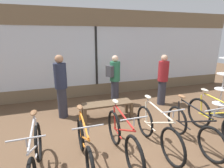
{
  "coord_description": "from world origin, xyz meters",
  "views": [
    {
      "loc": [
        -1.49,
        -3.08,
        2.28
      ],
      "look_at": [
        0.0,
        1.45,
        0.95
      ],
      "focal_mm": 28.0,
      "sensor_mm": 36.0,
      "label": 1
    }
  ],
  "objects_px": {
    "bicycle_center_right": "(156,131)",
    "customer_by_window": "(61,84)",
    "bicycle_far_left": "(35,158)",
    "customer_near_rack": "(163,78)",
    "customer_mid_floor": "(115,78)",
    "bicycle_center_left": "(123,139)",
    "accessory_rack": "(222,91)",
    "display_bench": "(107,106)",
    "bicycle_right": "(192,129)",
    "bicycle_left": "(85,147)",
    "bicycle_far_right": "(216,121)"
  },
  "relations": [
    {
      "from": "bicycle_far_right",
      "to": "customer_near_rack",
      "type": "xyz_separation_m",
      "value": [
        -0.02,
        2.14,
        0.5
      ]
    },
    {
      "from": "bicycle_center_left",
      "to": "accessory_rack",
      "type": "distance_m",
      "value": 3.52
    },
    {
      "from": "bicycle_far_right",
      "to": "customer_mid_floor",
      "type": "distance_m",
      "value": 3.13
    },
    {
      "from": "bicycle_far_right",
      "to": "bicycle_center_left",
      "type": "bearing_deg",
      "value": -179.98
    },
    {
      "from": "bicycle_center_right",
      "to": "customer_by_window",
      "type": "height_order",
      "value": "customer_by_window"
    },
    {
      "from": "bicycle_center_left",
      "to": "accessory_rack",
      "type": "relative_size",
      "value": 0.99
    },
    {
      "from": "bicycle_right",
      "to": "display_bench",
      "type": "xyz_separation_m",
      "value": [
        -1.33,
        1.76,
        0.01
      ]
    },
    {
      "from": "bicycle_left",
      "to": "display_bench",
      "type": "height_order",
      "value": "bicycle_left"
    },
    {
      "from": "bicycle_far_left",
      "to": "customer_by_window",
      "type": "distance_m",
      "value": 2.37
    },
    {
      "from": "accessory_rack",
      "to": "display_bench",
      "type": "bearing_deg",
      "value": 165.82
    },
    {
      "from": "bicycle_far_left",
      "to": "display_bench",
      "type": "xyz_separation_m",
      "value": [
        1.72,
        1.73,
        -0.02
      ]
    },
    {
      "from": "bicycle_left",
      "to": "bicycle_right",
      "type": "distance_m",
      "value": 2.25
    },
    {
      "from": "customer_near_rack",
      "to": "customer_by_window",
      "type": "height_order",
      "value": "customer_by_window"
    },
    {
      "from": "bicycle_far_left",
      "to": "accessory_rack",
      "type": "bearing_deg",
      "value": 10.69
    },
    {
      "from": "bicycle_right",
      "to": "bicycle_left",
      "type": "bearing_deg",
      "value": 177.19
    },
    {
      "from": "bicycle_far_left",
      "to": "customer_near_rack",
      "type": "distance_m",
      "value": 4.41
    },
    {
      "from": "bicycle_left",
      "to": "accessory_rack",
      "type": "height_order",
      "value": "accessory_rack"
    },
    {
      "from": "bicycle_far_left",
      "to": "customer_by_window",
      "type": "bearing_deg",
      "value": 76.72
    },
    {
      "from": "customer_near_rack",
      "to": "display_bench",
      "type": "bearing_deg",
      "value": -167.25
    },
    {
      "from": "customer_near_rack",
      "to": "bicycle_center_left",
      "type": "bearing_deg",
      "value": -136.66
    },
    {
      "from": "bicycle_far_left",
      "to": "bicycle_center_right",
      "type": "xyz_separation_m",
      "value": [
        2.29,
        0.12,
        -0.0
      ]
    },
    {
      "from": "bicycle_center_left",
      "to": "customer_by_window",
      "type": "bearing_deg",
      "value": 114.39
    },
    {
      "from": "customer_mid_floor",
      "to": "bicycle_center_right",
      "type": "bearing_deg",
      "value": -89.7
    },
    {
      "from": "accessory_rack",
      "to": "bicycle_right",
      "type": "bearing_deg",
      "value": -152.81
    },
    {
      "from": "display_bench",
      "to": "customer_mid_floor",
      "type": "relative_size",
      "value": 0.84
    },
    {
      "from": "bicycle_left",
      "to": "bicycle_center_right",
      "type": "distance_m",
      "value": 1.49
    },
    {
      "from": "bicycle_far_left",
      "to": "accessory_rack",
      "type": "height_order",
      "value": "accessory_rack"
    },
    {
      "from": "bicycle_far_left",
      "to": "customer_near_rack",
      "type": "height_order",
      "value": "customer_near_rack"
    },
    {
      "from": "bicycle_right",
      "to": "customer_near_rack",
      "type": "distance_m",
      "value": 2.41
    },
    {
      "from": "customer_mid_floor",
      "to": "customer_near_rack",
      "type": "bearing_deg",
      "value": -19.8
    },
    {
      "from": "bicycle_right",
      "to": "customer_mid_floor",
      "type": "height_order",
      "value": "customer_mid_floor"
    },
    {
      "from": "customer_near_rack",
      "to": "customer_by_window",
      "type": "distance_m",
      "value": 3.26
    },
    {
      "from": "bicycle_far_left",
      "to": "bicycle_left",
      "type": "xyz_separation_m",
      "value": [
        0.8,
        0.08,
        -0.03
      ]
    },
    {
      "from": "bicycle_far_left",
      "to": "customer_mid_floor",
      "type": "relative_size",
      "value": 1.06
    },
    {
      "from": "bicycle_left",
      "to": "customer_near_rack",
      "type": "distance_m",
      "value": 3.7
    },
    {
      "from": "bicycle_right",
      "to": "customer_mid_floor",
      "type": "relative_size",
      "value": 1.01
    },
    {
      "from": "accessory_rack",
      "to": "customer_by_window",
      "type": "xyz_separation_m",
      "value": [
        -4.39,
        1.31,
        0.24
      ]
    },
    {
      "from": "bicycle_center_left",
      "to": "bicycle_center_right",
      "type": "relative_size",
      "value": 1.01
    },
    {
      "from": "bicycle_center_left",
      "to": "bicycle_far_right",
      "type": "height_order",
      "value": "bicycle_far_right"
    },
    {
      "from": "accessory_rack",
      "to": "customer_by_window",
      "type": "height_order",
      "value": "customer_by_window"
    },
    {
      "from": "bicycle_center_right",
      "to": "accessory_rack",
      "type": "xyz_separation_m",
      "value": [
        2.62,
        0.8,
        0.34
      ]
    },
    {
      "from": "bicycle_left",
      "to": "bicycle_right",
      "type": "relative_size",
      "value": 0.99
    },
    {
      "from": "bicycle_center_right",
      "to": "customer_by_window",
      "type": "relative_size",
      "value": 0.97
    },
    {
      "from": "bicycle_far_right",
      "to": "accessory_rack",
      "type": "distance_m",
      "value": 1.44
    },
    {
      "from": "customer_mid_floor",
      "to": "display_bench",
      "type": "bearing_deg",
      "value": -118.88
    },
    {
      "from": "bicycle_left",
      "to": "bicycle_center_right",
      "type": "bearing_deg",
      "value": 1.65
    },
    {
      "from": "bicycle_right",
      "to": "accessory_rack",
      "type": "height_order",
      "value": "accessory_rack"
    },
    {
      "from": "bicycle_left",
      "to": "display_bench",
      "type": "relative_size",
      "value": 1.19
    },
    {
      "from": "bicycle_center_left",
      "to": "bicycle_right",
      "type": "height_order",
      "value": "bicycle_center_left"
    },
    {
      "from": "bicycle_left",
      "to": "customer_by_window",
      "type": "height_order",
      "value": "customer_by_window"
    }
  ]
}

